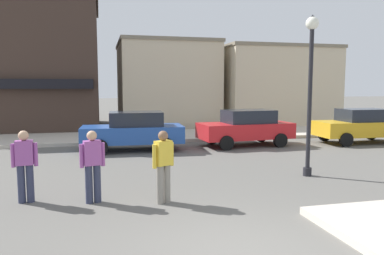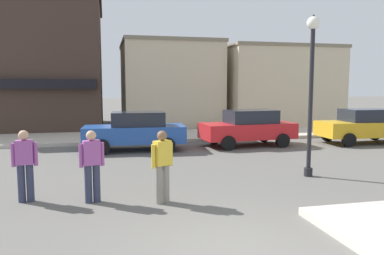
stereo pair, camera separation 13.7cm
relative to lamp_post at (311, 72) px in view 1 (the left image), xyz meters
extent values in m
cube|color=beige|center=(-3.69, 9.16, -2.88)|extent=(80.00, 4.00, 0.15)
cylinder|color=black|center=(0.00, 0.00, -0.86)|extent=(0.12, 0.12, 4.20)
cylinder|color=black|center=(0.00, 0.00, -2.84)|extent=(0.24, 0.24, 0.24)
sphere|color=white|center=(0.00, 0.00, 1.35)|extent=(0.36, 0.36, 0.36)
cone|color=black|center=(0.00, 0.00, 1.49)|extent=(0.32, 0.32, 0.18)
cube|color=#234C9E|center=(-4.53, 5.54, -2.29)|extent=(4.09, 1.92, 0.66)
cube|color=#1E232D|center=(-4.38, 5.53, -1.68)|extent=(2.15, 1.51, 0.56)
cylinder|color=black|center=(-5.81, 4.76, -2.66)|extent=(0.61, 0.21, 0.60)
cylinder|color=black|center=(-5.72, 6.46, -2.66)|extent=(0.61, 0.21, 0.60)
cylinder|color=black|center=(-3.34, 4.62, -2.66)|extent=(0.61, 0.21, 0.60)
cylinder|color=black|center=(-3.24, 6.32, -2.66)|extent=(0.61, 0.21, 0.60)
cube|color=red|center=(0.32, 5.60, -2.29)|extent=(4.11, 1.99, 0.66)
cube|color=#1E232D|center=(0.47, 5.61, -1.68)|extent=(2.18, 1.54, 0.56)
cylinder|color=black|center=(-0.85, 4.66, -2.66)|extent=(0.61, 0.22, 0.60)
cylinder|color=black|center=(-0.98, 6.36, -2.66)|extent=(0.61, 0.22, 0.60)
cylinder|color=black|center=(1.62, 4.84, -2.66)|extent=(0.61, 0.22, 0.60)
cylinder|color=black|center=(1.50, 6.54, -2.66)|extent=(0.61, 0.22, 0.60)
cube|color=gold|center=(5.71, 5.13, -2.29)|extent=(4.07, 1.87, 0.66)
cube|color=#1E232D|center=(5.86, 5.13, -1.68)|extent=(2.14, 1.48, 0.56)
cylinder|color=black|center=(4.44, 4.34, -2.66)|extent=(0.61, 0.21, 0.60)
cylinder|color=black|center=(4.51, 6.04, -2.66)|extent=(0.61, 0.21, 0.60)
cylinder|color=black|center=(6.99, 5.93, -2.66)|extent=(0.61, 0.21, 0.60)
cylinder|color=gray|center=(-4.37, -1.47, -2.53)|extent=(0.16, 0.16, 0.85)
cylinder|color=gray|center=(-4.53, -1.55, -2.53)|extent=(0.16, 0.16, 0.85)
cube|color=gold|center=(-4.45, -1.51, -1.84)|extent=(0.42, 0.36, 0.54)
sphere|color=brown|center=(-4.45, -1.51, -1.46)|extent=(0.22, 0.22, 0.22)
cylinder|color=gold|center=(-4.24, -1.41, -1.89)|extent=(0.12, 0.12, 0.52)
cylinder|color=gold|center=(-4.66, -1.61, -1.89)|extent=(0.12, 0.12, 0.52)
cylinder|color=#2D334C|center=(-7.50, -0.76, -2.53)|extent=(0.16, 0.16, 0.85)
cylinder|color=#2D334C|center=(-7.32, -0.75, -2.53)|extent=(0.16, 0.16, 0.85)
cube|color=#994C99|center=(-7.41, -0.76, -1.84)|extent=(0.37, 0.25, 0.54)
sphere|color=tan|center=(-7.41, -0.76, -1.46)|extent=(0.22, 0.22, 0.22)
cylinder|color=#994C99|center=(-7.64, -0.77, -1.89)|extent=(0.10, 0.10, 0.52)
cylinder|color=#994C99|center=(-7.18, -0.74, -1.89)|extent=(0.10, 0.10, 0.52)
cylinder|color=#2D334C|center=(-6.05, -1.15, -2.53)|extent=(0.16, 0.16, 0.85)
cylinder|color=#2D334C|center=(-5.87, -1.11, -2.53)|extent=(0.16, 0.16, 0.85)
cube|color=#994C99|center=(-5.96, -1.13, -1.84)|extent=(0.40, 0.29, 0.54)
sphere|color=tan|center=(-5.96, -1.13, -1.46)|extent=(0.22, 0.22, 0.22)
cylinder|color=#994C99|center=(-6.18, -1.18, -1.89)|extent=(0.11, 0.11, 0.52)
cylinder|color=#994C99|center=(-5.73, -1.08, -1.89)|extent=(0.11, 0.11, 0.52)
cube|color=#3D2D26|center=(-10.39, 15.23, 0.82)|extent=(9.07, 8.13, 7.57)
cube|color=black|center=(-10.39, 11.01, -0.26)|extent=(8.61, 0.40, 0.50)
cube|color=black|center=(-10.39, 15.23, 4.73)|extent=(9.34, 8.38, 0.24)
cube|color=beige|center=(-1.55, 15.04, -0.36)|extent=(5.94, 6.48, 5.20)
cube|color=gray|center=(-1.55, 15.04, 2.34)|extent=(6.06, 6.61, 0.20)
cube|color=beige|center=(5.51, 13.83, -0.48)|extent=(7.26, 5.51, 4.95)
cube|color=gray|center=(5.51, 13.83, 2.09)|extent=(7.41, 5.62, 0.20)
camera|label=1|loc=(-5.76, -9.49, -0.40)|focal=35.00mm
camera|label=2|loc=(-5.63, -9.52, -0.40)|focal=35.00mm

